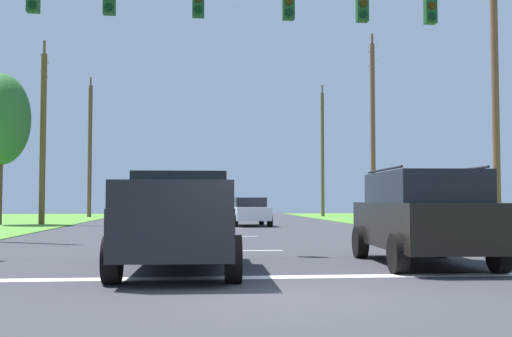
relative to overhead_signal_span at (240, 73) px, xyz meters
name	(u,v)px	position (x,y,z in m)	size (l,w,h in m)	color
ground_plane	(277,297)	(-0.02, -7.79, -4.80)	(120.00, 120.00, 0.00)	#333338
stop_bar_stripe	(261,277)	(-0.02, -5.53, -4.79)	(14.91, 0.45, 0.01)	white
lane_dash_0	(237,251)	(-0.02, 0.47, -4.79)	(0.15, 2.50, 0.01)	white
lane_dash_1	(225,236)	(-0.02, 7.26, -4.79)	(0.15, 2.50, 0.01)	white
lane_dash_2	(218,228)	(-0.02, 14.30, -4.79)	(0.15, 2.50, 0.01)	white
overhead_signal_span	(240,73)	(0.00, 0.00, 0.00)	(18.34, 0.31, 8.31)	brown
pickup_truck	(179,221)	(-1.51, -4.27, -3.83)	(2.40, 5.45, 1.95)	black
suv_black	(422,215)	(3.66, -3.68, -3.74)	(2.39, 4.88, 2.05)	black
distant_car_crossing_white	(249,211)	(1.76, 17.21, -4.01)	(2.19, 4.38, 1.52)	silver
utility_pole_mid_right	(495,89)	(9.95, 5.54, 0.73)	(0.27, 1.88, 10.89)	brown
utility_pole_far_right	(373,128)	(9.58, 20.45, 0.95)	(0.30, 1.93, 11.53)	brown
utility_pole_near_left	(323,151)	(9.62, 35.68, 0.76)	(0.29, 1.92, 11.16)	brown
utility_pole_distant_right	(43,135)	(-9.71, 19.74, 0.28)	(0.33, 1.95, 10.45)	brown
utility_pole_distant_left	(90,150)	(-9.63, 35.47, 0.69)	(0.33, 1.83, 11.40)	brown
tree_roadside_right	(1,119)	(-11.90, 19.40, 1.07)	(3.16, 3.16, 8.45)	brown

